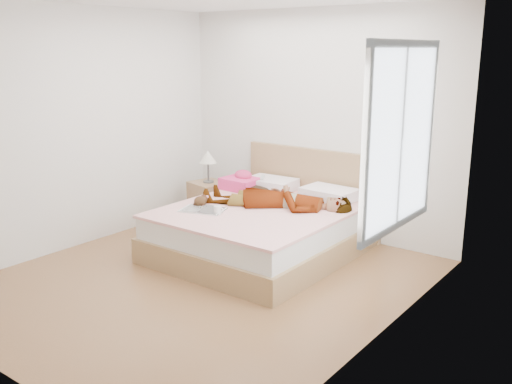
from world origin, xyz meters
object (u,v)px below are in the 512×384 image
(phone, at_px, (263,177))
(bed, at_px, (266,227))
(nightstand, at_px, (209,199))
(towel, at_px, (241,182))
(woman, at_px, (278,195))
(coffee_mug, at_px, (218,210))
(plush_toy, at_px, (201,201))
(magazine, at_px, (203,210))

(phone, bearing_deg, bed, -69.56)
(phone, relative_size, nightstand, 0.10)
(phone, height_order, towel, towel)
(towel, height_order, nightstand, nightstand)
(woman, xyz_separation_m, coffee_mug, (-0.29, -0.65, -0.07))
(phone, distance_m, coffee_mug, 1.08)
(towel, bearing_deg, plush_toy, -81.24)
(nightstand, bearing_deg, bed, -18.60)
(phone, height_order, nightstand, nightstand)
(bed, distance_m, coffee_mug, 0.65)
(phone, xyz_separation_m, plush_toy, (-0.14, -0.92, -0.11))
(phone, relative_size, bed, 0.04)
(phone, relative_size, plush_toy, 0.41)
(woman, relative_size, magazine, 3.12)
(magazine, bearing_deg, phone, 89.60)
(towel, bearing_deg, bed, -31.76)
(bed, xyz_separation_m, towel, (-0.68, 0.42, 0.33))
(woman, bearing_deg, coffee_mug, -43.90)
(coffee_mug, xyz_separation_m, nightstand, (-0.98, 0.95, -0.25))
(towel, height_order, coffee_mug, towel)
(woman, xyz_separation_m, bed, (-0.09, -0.09, -0.35))
(towel, relative_size, coffee_mug, 3.80)
(bed, xyz_separation_m, plush_toy, (-0.55, -0.43, 0.29))
(bed, bearing_deg, nightstand, 161.40)
(phone, relative_size, coffee_mug, 0.79)
(plush_toy, bearing_deg, woman, 39.47)
(woman, height_order, phone, woman)
(towel, xyz_separation_m, plush_toy, (0.13, -0.85, -0.03))
(towel, relative_size, nightstand, 0.47)
(coffee_mug, bearing_deg, phone, 101.28)
(woman, distance_m, towel, 0.84)
(phone, distance_m, towel, 0.29)
(phone, height_order, bed, bed)
(plush_toy, bearing_deg, coffee_mug, -19.55)
(phone, height_order, magazine, phone)
(towel, xyz_separation_m, coffee_mug, (0.48, -0.98, -0.05))
(woman, bearing_deg, plush_toy, -70.20)
(woman, height_order, coffee_mug, woman)
(bed, relative_size, nightstand, 2.25)
(bed, distance_m, nightstand, 1.25)
(plush_toy, height_order, nightstand, nightstand)
(magazine, height_order, coffee_mug, coffee_mug)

